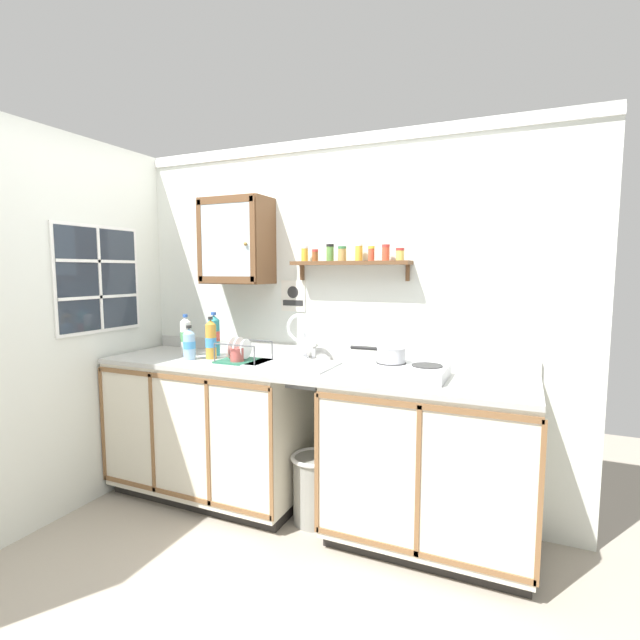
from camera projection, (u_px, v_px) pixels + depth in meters
The scene contains 21 objects.
floor at pixel (272, 546), 2.64m from camera, with size 5.75×5.75×0.00m, color #9E9384.
back_wall at pixel (322, 321), 3.15m from camera, with size 3.35×0.07×2.41m.
side_wall_left at pixel (48, 328), 2.83m from camera, with size 0.05×3.48×2.41m, color silver.
lower_cabinet_run at pixel (210, 429), 3.20m from camera, with size 1.35×0.63×0.94m.
lower_cabinet_run_right at pixel (430, 465), 2.60m from camera, with size 1.13×0.63×0.94m.
countertop at pixel (300, 369), 2.87m from camera, with size 2.71×0.65×0.03m, color #B2B2AD.
backsplash at pixel (320, 352), 3.14m from camera, with size 2.71×0.02×0.08m, color #B2B2AD.
sink at pixel (294, 365), 2.93m from camera, with size 0.53×0.41×0.42m.
hot_plate_stove at pixel (408, 371), 2.58m from camera, with size 0.42×0.34×0.07m.
saucepan at pixel (390, 354), 2.64m from camera, with size 0.32×0.17×0.09m.
bottle_detergent_teal_0 at pixel (214, 335), 3.23m from camera, with size 0.08×0.08×0.30m.
bottle_water_blue_1 at pixel (189, 344), 3.09m from camera, with size 0.08×0.08×0.23m.
bottle_juice_amber_2 at pixel (211, 340), 3.12m from camera, with size 0.07×0.07×0.28m.
bottle_opaque_white_3 at pixel (186, 336), 3.22m from camera, with size 0.07×0.07×0.29m.
dish_rack at pixel (242, 356), 3.01m from camera, with size 0.32×0.24×0.16m.
mug at pixel (237, 355), 2.98m from camera, with size 0.13×0.09×0.10m.
wall_cabinet at pixel (237, 241), 3.17m from camera, with size 0.47×0.29×0.58m.
spice_shelf at pixel (350, 260), 2.92m from camera, with size 0.78×0.14×0.23m.
warning_sign at pixel (293, 296), 3.18m from camera, with size 0.18×0.01×0.21m.
window at pixel (98, 279), 3.12m from camera, with size 0.03×0.67×0.72m.
trash_bin at pixel (314, 487), 2.88m from camera, with size 0.29×0.29×0.43m.
Camera 1 is at (1.25, -2.17, 1.56)m, focal length 26.13 mm.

